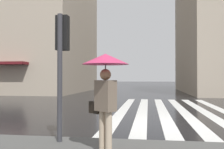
% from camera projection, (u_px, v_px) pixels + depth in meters
% --- Properties ---
extents(ground_plane, '(220.00, 220.00, 0.00)m').
position_uv_depth(ground_plane, '(166.00, 124.00, 9.00)').
color(ground_plane, black).
extents(zebra_crossing, '(13.00, 5.50, 0.01)m').
position_uv_depth(zebra_crossing, '(172.00, 110.00, 12.87)').
color(zebra_crossing, silver).
rests_on(zebra_crossing, ground_plane).
extents(traffic_signal_post, '(0.44, 0.30, 3.03)m').
position_uv_depth(traffic_signal_post, '(62.00, 50.00, 6.10)').
color(traffic_signal_post, '#333338').
rests_on(traffic_signal_post, sidewalk_pavement).
extents(pedestrian_with_floral_umbrella, '(0.92, 0.92, 1.98)m').
position_uv_depth(pedestrian_with_floral_umbrella, '(105.00, 76.00, 4.91)').
color(pedestrian_with_floral_umbrella, '#6B5B4C').
rests_on(pedestrian_with_floral_umbrella, sidewalk_pavement).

